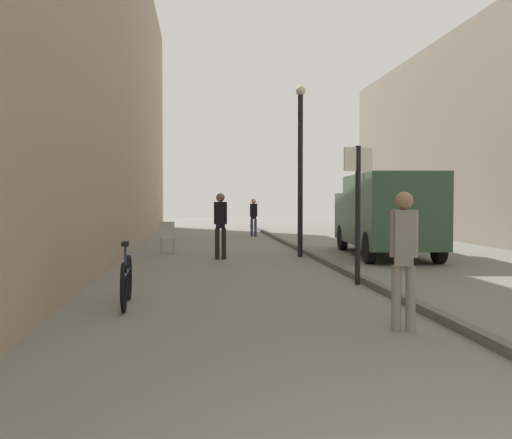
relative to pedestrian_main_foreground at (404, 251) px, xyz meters
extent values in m
plane|color=gray|center=(-0.90, 7.50, -0.98)|extent=(80.00, 80.00, 0.00)
cube|color=gray|center=(-5.67, 7.50, 4.51)|extent=(2.35, 40.00, 10.98)
cube|color=#615F5B|center=(0.68, 7.50, -0.92)|extent=(0.16, 40.00, 0.12)
cylinder|color=gray|center=(0.08, -0.02, -0.58)|extent=(0.12, 0.12, 0.80)
cylinder|color=gray|center=(-0.08, 0.02, -0.58)|extent=(0.12, 0.12, 0.80)
cube|color=gray|center=(0.00, 0.00, 0.16)|extent=(0.26, 0.24, 0.68)
cylinder|color=gray|center=(0.12, -0.03, 0.21)|extent=(0.09, 0.09, 0.58)
cylinder|color=gray|center=(-0.12, 0.03, 0.21)|extent=(0.09, 0.09, 0.58)
sphere|color=#9E755B|center=(0.00, 0.00, 0.61)|extent=(0.22, 0.22, 0.22)
cylinder|color=#2D3851|center=(0.02, 18.09, -0.59)|extent=(0.11, 0.11, 0.77)
cylinder|color=#2D3851|center=(-0.14, 18.14, -0.59)|extent=(0.11, 0.11, 0.77)
cube|color=black|center=(-0.06, 18.11, 0.12)|extent=(0.25, 0.23, 0.65)
cylinder|color=black|center=(0.05, 18.08, 0.17)|extent=(0.09, 0.09, 0.56)
cylinder|color=black|center=(-0.17, 18.15, 0.17)|extent=(0.09, 0.09, 0.56)
sphere|color=tan|center=(-0.06, 18.11, 0.55)|extent=(0.21, 0.21, 0.21)
cylinder|color=black|center=(-1.97, 8.64, -0.56)|extent=(0.12, 0.12, 0.83)
cylinder|color=black|center=(-1.79, 8.62, -0.56)|extent=(0.12, 0.12, 0.83)
cube|color=black|center=(-1.88, 8.63, 0.21)|extent=(0.26, 0.23, 0.71)
cylinder|color=black|center=(-2.01, 8.65, 0.26)|extent=(0.10, 0.10, 0.60)
cylinder|color=black|center=(-1.75, 8.61, 0.26)|extent=(0.10, 0.10, 0.60)
sphere|color=brown|center=(-1.88, 8.63, 0.68)|extent=(0.23, 0.23, 0.23)
cube|color=#335138|center=(2.76, 8.46, 0.34)|extent=(2.26, 4.11, 1.95)
cube|color=#335138|center=(2.98, 11.21, 0.09)|extent=(2.07, 1.69, 1.46)
cube|color=black|center=(3.02, 11.75, 0.41)|extent=(1.64, 0.17, 0.64)
cylinder|color=black|center=(2.09, 11.13, -0.58)|extent=(0.28, 0.81, 0.80)
cylinder|color=black|center=(3.84, 10.99, -0.58)|extent=(0.28, 0.81, 0.80)
cylinder|color=black|center=(1.79, 7.25, -0.58)|extent=(0.28, 0.81, 0.80)
cylinder|color=black|center=(3.53, 7.11, -0.58)|extent=(0.28, 0.81, 0.80)
cylinder|color=black|center=(0.49, 3.75, 0.32)|extent=(0.10, 0.10, 2.60)
cube|color=white|center=(0.49, 3.75, 1.37)|extent=(0.59, 0.19, 0.44)
cylinder|color=black|center=(0.36, 9.09, 1.27)|extent=(0.14, 0.14, 4.50)
sphere|color=beige|center=(0.36, 9.09, 3.64)|extent=(0.28, 0.28, 0.28)
torus|color=black|center=(-3.59, 2.54, -0.62)|extent=(0.10, 0.72, 0.72)
torus|color=black|center=(-3.53, 1.49, -0.62)|extent=(0.10, 0.72, 0.72)
cylinder|color=navy|center=(-3.56, 2.02, -0.47)|extent=(0.10, 0.95, 0.05)
cylinder|color=navy|center=(-3.55, 1.83, -0.25)|extent=(0.04, 0.04, 0.40)
cube|color=black|center=(-3.55, 1.83, -0.03)|extent=(0.11, 0.24, 0.06)
cylinder|color=#B7B2A8|center=(-3.14, 10.26, -0.75)|extent=(0.04, 0.04, 0.45)
cylinder|color=#B7B2A8|center=(-3.51, 10.19, -0.75)|extent=(0.04, 0.04, 0.45)
cylinder|color=#B7B2A8|center=(-3.21, 10.63, -0.75)|extent=(0.04, 0.04, 0.45)
cylinder|color=#B7B2A8|center=(-3.58, 10.56, -0.75)|extent=(0.04, 0.04, 0.45)
cube|color=#B7B2A8|center=(-3.36, 10.41, -0.51)|extent=(0.51, 0.51, 0.04)
cube|color=#B7B2A8|center=(-3.40, 10.61, -0.26)|extent=(0.44, 0.12, 0.45)
camera|label=1|loc=(-2.50, -6.76, 0.62)|focal=40.47mm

